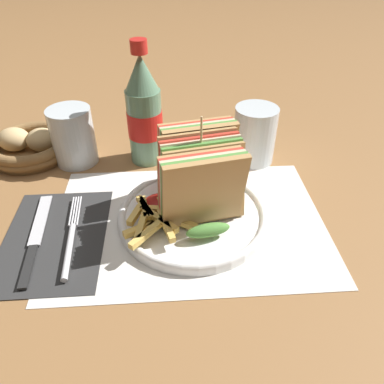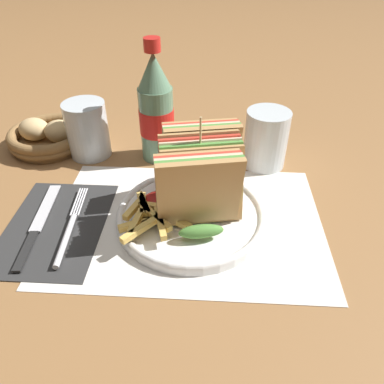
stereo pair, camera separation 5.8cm
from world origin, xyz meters
The scene contains 13 objects.
ground_plane centered at (0.00, 0.00, 0.00)m, with size 4.00×4.00×0.00m, color olive.
placemat centered at (0.02, -0.02, 0.00)m, with size 0.42×0.29×0.00m.
plate_main centered at (0.03, -0.01, 0.01)m, with size 0.23×0.23×0.02m.
club_sandwich centered at (0.04, 0.01, 0.08)m, with size 0.13×0.19×0.16m.
fries_pile centered at (-0.03, -0.04, 0.03)m, with size 0.11×0.11×0.02m.
ketchup_blob centered at (-0.02, 0.00, 0.03)m, with size 0.05×0.04×0.02m.
napkin centered at (-0.18, -0.04, 0.00)m, with size 0.15×0.22×0.00m.
fork centered at (-0.16, -0.06, 0.01)m, with size 0.03×0.18×0.01m.
knife centered at (-0.21, -0.04, 0.01)m, with size 0.03×0.19×0.00m.
coke_bottle_near centered at (-0.05, 0.18, 0.10)m, with size 0.06×0.06×0.23m.
glass_near centered at (0.15, 0.16, 0.05)m, with size 0.08×0.08×0.11m.
glass_far centered at (-0.19, 0.18, 0.05)m, with size 0.08×0.08×0.11m.
bread_basket centered at (-0.28, 0.21, 0.02)m, with size 0.16×0.16×0.06m.
Camera 1 is at (-0.01, -0.45, 0.39)m, focal length 35.00 mm.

